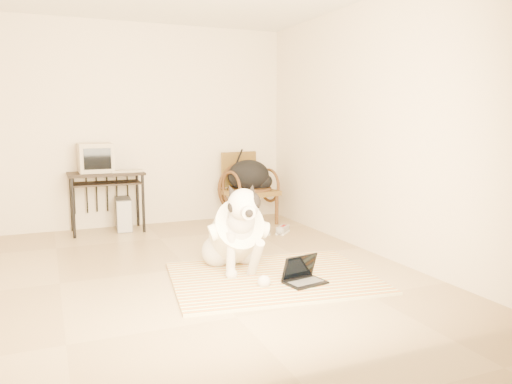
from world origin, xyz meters
TOP-DOWN VIEW (x-y plane):
  - floor at (0.00, 0.00)m, footprint 4.50×4.50m
  - wall_back at (0.00, 2.25)m, footprint 4.50×0.00m
  - wall_front at (0.00, -2.25)m, footprint 4.50×0.00m
  - wall_right at (2.00, 0.00)m, footprint 0.00×4.50m
  - rug at (0.62, -0.61)m, footprint 1.98×1.61m
  - dog at (0.40, -0.27)m, footprint 0.60×1.26m
  - laptop at (0.79, -0.87)m, footprint 0.38×0.31m
  - computer_desk at (-0.53, 1.95)m, footprint 0.93×0.52m
  - crt_monitor at (-0.64, 2.03)m, footprint 0.42×0.40m
  - desk_keyboard at (-0.28, 1.89)m, footprint 0.39×0.15m
  - pc_tower at (-0.32, 2.01)m, footprint 0.22×0.46m
  - rattan_chair at (1.35, 1.81)m, footprint 0.75×0.73m
  - backpack at (1.38, 1.77)m, footprint 0.64×0.49m
  - sneaker_left at (1.25, 1.09)m, footprint 0.13×0.29m
  - sneaker_right at (1.51, 1.01)m, footprint 0.26×0.26m

SIDE VIEW (x-z plane):
  - floor at x=0.00m, z-range 0.00..0.00m
  - rug at x=0.62m, z-range 0.00..0.02m
  - sneaker_right at x=1.51m, z-range -0.01..0.09m
  - sneaker_left at x=1.25m, z-range -0.01..0.09m
  - laptop at x=0.79m, z-range -0.04..0.20m
  - pc_tower at x=-0.32m, z-range 0.00..0.42m
  - dog at x=0.40m, z-range -0.09..0.81m
  - rattan_chair at x=1.35m, z-range 0.00..0.98m
  - backpack at x=1.38m, z-range 0.43..0.87m
  - computer_desk at x=-0.53m, z-range 0.28..1.05m
  - desk_keyboard at x=-0.28m, z-range 0.77..0.80m
  - crt_monitor at x=-0.64m, z-range 0.77..1.14m
  - wall_back at x=0.00m, z-range -0.90..3.60m
  - wall_front at x=0.00m, z-range -0.90..3.60m
  - wall_right at x=2.00m, z-range -0.90..3.60m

